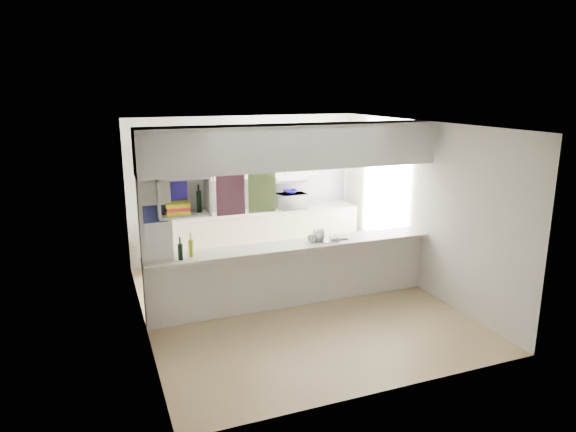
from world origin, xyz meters
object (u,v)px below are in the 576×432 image
microwave (292,201)px  wine_bottles (186,249)px  bowl (290,192)px  dish_rack (321,236)px

microwave → wine_bottles: size_ratio=1.55×
bowl → wine_bottles: bearing=-136.7°
bowl → wine_bottles: (-2.30, -2.17, -0.19)m
bowl → dish_rack: size_ratio=0.65×
bowl → dish_rack: bearing=-99.3°
microwave → dish_rack: (-0.38, -2.08, -0.06)m
wine_bottles → microwave: bearing=42.5°
microwave → wine_bottles: (-2.34, -2.14, -0.02)m
microwave → dish_rack: bearing=77.5°
bowl → dish_rack: bowl is taller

